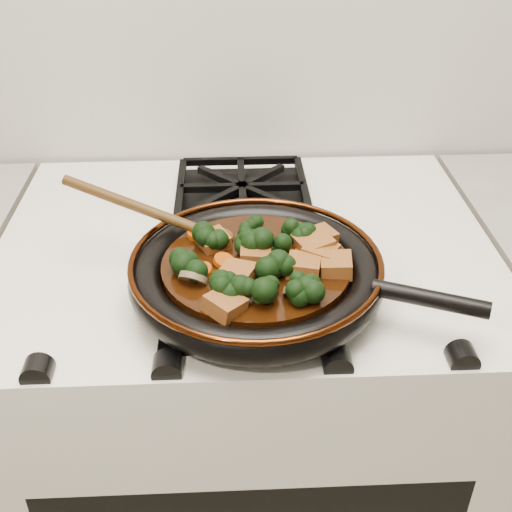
{
  "coord_description": "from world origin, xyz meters",
  "views": [
    {
      "loc": [
        -0.02,
        0.85,
        1.43
      ],
      "look_at": [
        0.01,
        1.54,
        0.97
      ],
      "focal_mm": 45.0,
      "sensor_mm": 36.0,
      "label": 1
    }
  ],
  "objects": [
    {
      "name": "tofu_cube_6",
      "position": [
        0.11,
        1.52,
        0.97
      ],
      "size": [
        0.05,
        0.05,
        0.02
      ],
      "primitive_type": "cube",
      "rotation": [
        0.01,
        0.07,
        3.02
      ],
      "color": "brown",
      "rests_on": "braising_sauce"
    },
    {
      "name": "tofu_cube_4",
      "position": [
        0.01,
        1.55,
        0.97
      ],
      "size": [
        0.04,
        0.04,
        0.02
      ],
      "primitive_type": "cube",
      "rotation": [
        0.0,
        -0.07,
        3.08
      ],
      "color": "brown",
      "rests_on": "braising_sauce"
    },
    {
      "name": "carrot_coin_2",
      "position": [
        -0.07,
        1.61,
        0.96
      ],
      "size": [
        0.03,
        0.03,
        0.01
      ],
      "primitive_type": "cylinder",
      "rotation": [
        0.12,
        0.14,
        0.0
      ],
      "color": "#AC3E04",
      "rests_on": "braising_sauce"
    },
    {
      "name": "broccoli_floret_5",
      "position": [
        -0.08,
        1.52,
        0.97
      ],
      "size": [
        0.08,
        0.08,
        0.07
      ],
      "primitive_type": null,
      "rotation": [
        0.08,
        -0.2,
        1.22
      ],
      "color": "black",
      "rests_on": "braising_sauce"
    },
    {
      "name": "carrot_coin_5",
      "position": [
        -0.02,
        1.45,
        0.96
      ],
      "size": [
        0.03,
        0.03,
        0.02
      ],
      "primitive_type": "cylinder",
      "rotation": [
        -0.12,
        -0.21,
        0.0
      ],
      "color": "#AC3E04",
      "rests_on": "braising_sauce"
    },
    {
      "name": "mushroom_slice_4",
      "position": [
        0.06,
        1.47,
        0.97
      ],
      "size": [
        0.04,
        0.04,
        0.03
      ],
      "primitive_type": "cylinder",
      "rotation": [
        0.7,
        0.0,
        2.61
      ],
      "color": "brown",
      "rests_on": "braising_sauce"
    },
    {
      "name": "carrot_coin_3",
      "position": [
        0.08,
        1.56,
        0.96
      ],
      "size": [
        0.03,
        0.03,
        0.02
      ],
      "primitive_type": "cylinder",
      "rotation": [
        0.05,
        -0.3,
        0.0
      ],
      "color": "#AC3E04",
      "rests_on": "braising_sauce"
    },
    {
      "name": "tofu_cube_7",
      "position": [
        -0.05,
        1.59,
        0.97
      ],
      "size": [
        0.05,
        0.05,
        0.03
      ],
      "primitive_type": "cube",
      "rotation": [
        -0.08,
        -0.06,
        2.04
      ],
      "color": "brown",
      "rests_on": "braising_sauce"
    },
    {
      "name": "tofu_cube_1",
      "position": [
        0.07,
        1.52,
        0.97
      ],
      "size": [
        0.05,
        0.05,
        0.03
      ],
      "primitive_type": "cube",
      "rotation": [
        0.07,
        -0.04,
        2.94
      ],
      "color": "brown",
      "rests_on": "braising_sauce"
    },
    {
      "name": "broccoli_floret_2",
      "position": [
        0.03,
        1.56,
        0.97
      ],
      "size": [
        0.08,
        0.08,
        0.07
      ],
      "primitive_type": null,
      "rotation": [
        0.2,
        -0.11,
        1.21
      ],
      "color": "black",
      "rests_on": "braising_sauce"
    },
    {
      "name": "burner_grate_front",
      "position": [
        0.0,
        1.55,
        0.91
      ],
      "size": [
        0.23,
        0.23,
        0.03
      ],
      "primitive_type": null,
      "color": "black",
      "rests_on": "stove"
    },
    {
      "name": "broccoli_floret_3",
      "position": [
        0.01,
        1.61,
        0.97
      ],
      "size": [
        0.06,
        0.06,
        0.06
      ],
      "primitive_type": null,
      "rotation": [
        0.07,
        0.14,
        0.17
      ],
      "color": "black",
      "rests_on": "braising_sauce"
    },
    {
      "name": "stove",
      "position": [
        0.0,
        1.69,
        0.45
      ],
      "size": [
        0.76,
        0.6,
        0.9
      ],
      "primitive_type": "cube",
      "color": "white",
      "rests_on": "ground"
    },
    {
      "name": "mushroom_slice_0",
      "position": [
        -0.07,
        1.5,
        0.97
      ],
      "size": [
        0.04,
        0.04,
        0.03
      ],
      "primitive_type": "cylinder",
      "rotation": [
        0.88,
        0.0,
        2.77
      ],
      "color": "brown",
      "rests_on": "braising_sauce"
    },
    {
      "name": "broccoli_floret_8",
      "position": [
        -0.05,
        1.58,
        0.97
      ],
      "size": [
        0.09,
        0.09,
        0.07
      ],
      "primitive_type": null,
      "rotation": [
        0.22,
        -0.11,
        2.74
      ],
      "color": "black",
      "rests_on": "braising_sauce"
    },
    {
      "name": "broccoli_floret_1",
      "position": [
        0.01,
        1.46,
        0.97
      ],
      "size": [
        0.09,
        0.08,
        0.06
      ],
      "primitive_type": null,
      "rotation": [
        0.06,
        -0.06,
        2.16
      ],
      "color": "black",
      "rests_on": "braising_sauce"
    },
    {
      "name": "tofu_cube_8",
      "position": [
        0.09,
        1.57,
        0.97
      ],
      "size": [
        0.06,
        0.06,
        0.03
      ],
      "primitive_type": "cube",
      "rotation": [
        -0.02,
        -0.11,
        0.37
      ],
      "color": "brown",
      "rests_on": "braising_sauce"
    },
    {
      "name": "broccoli_floret_9",
      "position": [
        0.07,
        1.47,
        0.97
      ],
      "size": [
        0.08,
        0.07,
        0.07
      ],
      "primitive_type": null,
      "rotation": [
        -0.24,
        -0.12,
        1.42
      ],
      "color": "black",
      "rests_on": "braising_sauce"
    },
    {
      "name": "tofu_cube_5",
      "position": [
        0.09,
        1.55,
        0.97
      ],
      "size": [
        0.06,
        0.05,
        0.03
      ],
      "primitive_type": "cube",
      "rotation": [
        0.07,
        0.04,
        1.05
      ],
      "color": "brown",
      "rests_on": "braising_sauce"
    },
    {
      "name": "mushroom_slice_3",
      "position": [
        -0.02,
        1.46,
        0.97
      ],
      "size": [
        0.04,
        0.04,
        0.02
      ],
      "primitive_type": "cylinder",
      "rotation": [
        0.52,
        0.0,
        0.45
      ],
      "color": "brown",
      "rests_on": "braising_sauce"
    },
    {
      "name": "mushroom_slice_1",
      "position": [
        -0.05,
        1.61,
        0.97
      ],
      "size": [
        0.05,
        0.05,
        0.02
      ],
      "primitive_type": "cylinder",
      "rotation": [
        0.45,
        0.0,
        2.37
      ],
      "color": "brown",
      "rests_on": "braising_sauce"
    },
    {
      "name": "broccoli_floret_6",
      "position": [
        0.07,
        1.59,
        0.97
      ],
      "size": [
        0.07,
        0.06,
        0.06
      ],
      "primitive_type": null,
      "rotation": [
        0.23,
        0.04,
        1.61
      ],
      "color": "black",
      "rests_on": "braising_sauce"
    },
    {
      "name": "tofu_cube_3",
      "position": [
        0.1,
        1.59,
        0.97
      ],
      "size": [
        0.05,
        0.05,
        0.02
      ],
      "primitive_type": "cube",
      "rotation": [
        0.03,
        -0.05,
        2.09
      ],
      "color": "brown",
      "rests_on": "braising_sauce"
    },
    {
      "name": "mushroom_slice_2",
      "position": [
        0.09,
        1.59,
        0.97
      ],
      "size": [
        0.04,
        0.04,
        0.03
      ],
      "primitive_type": "cylinder",
      "rotation": [
        0.86,
        0.0,
        1.2
      ],
      "color": "brown",
      "rests_on": "braising_sauce"
    },
    {
      "name": "tofu_cube_0",
      "position": [
        -0.01,
        1.51,
        0.97
      ],
      "size": [
        0.05,
        0.05,
        0.03
      ],
      "primitive_type": "cube",
      "rotation": [
        0.04,
        0.05,
        2.72
      ],
      "color": "brown",
      "rests_on": "braising_sauce"
    },
    {
      "name": "carrot_coin_1",
      "position": [
        0.06,
        1.62,
        0.96
      ],
      "size": [
        0.03,
        0.03,
        0.01
      ],
      "primitive_type": "cylinder",
      "rotation": [
        0.14,
        -0.08,
        0.0
      ],
      "color": "#AC3E04",
      "rests_on": "braising_sauce"
    },
    {
      "name": "broccoli_floret_7",
      "position": [
        0.01,
        1.57,
        0.97
      ],
      "size": [
        0.08,
        0.09,
        0.08
      ],
      "primitive_type": null,
      "rotation": [
        0.23,
        0.2,
        2.3
      ],
      "color": "black",
      "rests_on": "braising_sauce"
    },
    {
      "name": "burner_grate_back",
      "position": [
        0.0,
        1.83,
        0.91
      ],
      "size": [
        0.23,
        0.23,
        0.03
      ],
      "primitive_type": null,
      "color": "black",
      "rests_on": "stove"
    },
    {
      "name": "carrot_coin_4",
      "position": [
        -0.06,
        1.52,
        0.96
      ],
      "size": [
        0.03,
        0.03,
        0.02
      ],
      "primitive_type": "cylinder",
      "rotation": [
        0.18,
        -0.29,
        0.0
      ],
      "color": "#AC3E04",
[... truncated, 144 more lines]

